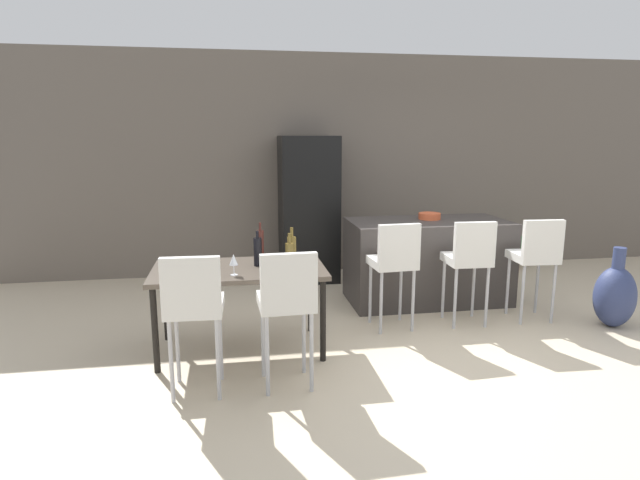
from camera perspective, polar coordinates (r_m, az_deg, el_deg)
ground_plane at (r=5.01m, az=12.39°, el=-10.62°), size 10.00×10.00×0.00m
back_wall at (r=7.28m, az=4.77°, el=8.16°), size 10.00×0.12×2.90m
kitchen_island at (r=6.02m, az=11.56°, el=-2.25°), size 1.75×0.84×0.92m
bar_chair_left at (r=5.01m, az=8.10°, el=-2.05°), size 0.42×0.42×1.05m
bar_chair_middle at (r=5.29m, az=15.91°, el=-1.68°), size 0.42×0.42×1.05m
bar_chair_right at (r=5.62m, az=22.43°, el=-1.34°), size 0.43×0.43×1.05m
dining_table at (r=4.54m, az=-8.77°, el=-3.83°), size 1.45×0.81×0.74m
dining_chair_near at (r=3.81m, az=-13.57°, el=-6.60°), size 0.41×0.41×1.05m
dining_chair_far at (r=3.81m, az=-3.60°, el=-6.27°), size 0.41×0.41×1.05m
wine_bottle_end at (r=4.46m, az=-3.35°, el=-1.60°), size 0.07×0.07×0.30m
wine_bottle_middle at (r=4.83m, az=-6.49°, el=-0.39°), size 0.06×0.06×0.33m
wine_bottle_corner at (r=4.55m, az=-6.78°, el=-1.23°), size 0.07×0.07×0.31m
wine_bottle_far at (r=4.63m, az=-3.09°, el=-1.00°), size 0.08×0.08×0.32m
wine_glass_left at (r=4.27m, az=-9.37°, el=-2.17°), size 0.07×0.07×0.17m
refrigerator at (r=6.74m, az=-1.27°, el=3.41°), size 0.72×0.68×1.84m
fruit_bowl at (r=6.03m, az=11.81°, el=2.56°), size 0.25×0.25×0.07m
floor_vase at (r=5.89m, az=29.37°, el=-5.29°), size 0.38×0.38×0.79m
potted_plant at (r=7.77m, az=20.09°, el=-0.80°), size 0.34×0.34×0.54m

